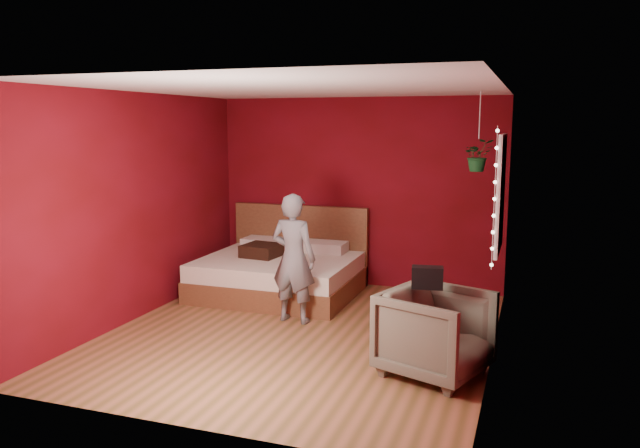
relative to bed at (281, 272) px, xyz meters
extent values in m
plane|color=#965A3C|center=(0.83, -1.45, -0.28)|extent=(4.50, 4.50, 0.00)
cube|color=maroon|center=(0.83, 0.81, 1.02)|extent=(4.00, 0.02, 2.60)
cube|color=maroon|center=(0.83, -3.71, 1.02)|extent=(4.00, 0.02, 2.60)
cube|color=maroon|center=(-1.18, -1.45, 1.02)|extent=(0.02, 4.50, 2.60)
cube|color=maroon|center=(2.84, -1.45, 1.02)|extent=(0.02, 4.50, 2.60)
cube|color=silver|center=(0.83, -1.45, 2.33)|extent=(4.00, 4.50, 0.02)
cube|color=white|center=(2.80, -0.55, 1.22)|extent=(0.04, 0.97, 1.27)
cube|color=black|center=(2.78, -0.55, 1.22)|extent=(0.02, 0.85, 1.15)
cube|color=white|center=(2.78, -0.55, 1.22)|extent=(0.03, 0.05, 1.15)
cube|color=white|center=(2.78, -0.55, 1.22)|extent=(0.03, 0.85, 0.05)
cylinder|color=silver|center=(2.77, -1.07, 1.22)|extent=(0.01, 0.01, 1.45)
sphere|color=#FFF2CC|center=(2.77, -1.07, 0.54)|extent=(0.04, 0.04, 0.04)
sphere|color=#FFF2CC|center=(2.77, -1.07, 0.71)|extent=(0.04, 0.04, 0.04)
sphere|color=#FFF2CC|center=(2.77, -1.07, 0.88)|extent=(0.04, 0.04, 0.04)
sphere|color=#FFF2CC|center=(2.77, -1.07, 1.05)|extent=(0.04, 0.04, 0.04)
sphere|color=#FFF2CC|center=(2.77, -1.07, 1.22)|extent=(0.04, 0.04, 0.04)
sphere|color=#FFF2CC|center=(2.77, -1.07, 1.38)|extent=(0.04, 0.04, 0.04)
sphere|color=#FFF2CC|center=(2.77, -1.07, 1.55)|extent=(0.04, 0.04, 0.04)
sphere|color=#FFF2CC|center=(2.77, -1.07, 1.72)|extent=(0.04, 0.04, 0.04)
sphere|color=#FFF2CC|center=(2.77, -1.07, 1.89)|extent=(0.04, 0.04, 0.04)
cube|color=brown|center=(0.00, -0.09, -0.15)|extent=(1.99, 1.69, 0.28)
cube|color=silver|center=(0.00, -0.09, 0.10)|extent=(1.95, 1.66, 0.22)
cube|color=brown|center=(0.00, 0.71, 0.26)|extent=(1.99, 0.08, 1.09)
cube|color=silver|center=(-0.45, 0.47, 0.28)|extent=(0.60, 0.38, 0.14)
cube|color=silver|center=(0.45, 0.47, 0.28)|extent=(0.60, 0.38, 0.14)
imported|color=slate|center=(0.60, -1.07, 0.45)|extent=(0.57, 0.41, 1.48)
imported|color=#64624F|center=(2.37, -2.09, 0.11)|extent=(1.09, 1.08, 0.78)
cube|color=black|center=(2.28, -2.04, 0.60)|extent=(0.30, 0.18, 0.20)
cube|color=black|center=(-0.24, -0.07, 0.29)|extent=(0.50, 0.50, 0.16)
cylinder|color=silver|center=(2.52, -0.19, 2.05)|extent=(0.01, 0.01, 0.53)
imported|color=#195826|center=(2.52, -0.19, 1.60)|extent=(0.42, 0.40, 0.37)
camera|label=1|loc=(3.15, -7.48, 1.96)|focal=35.00mm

